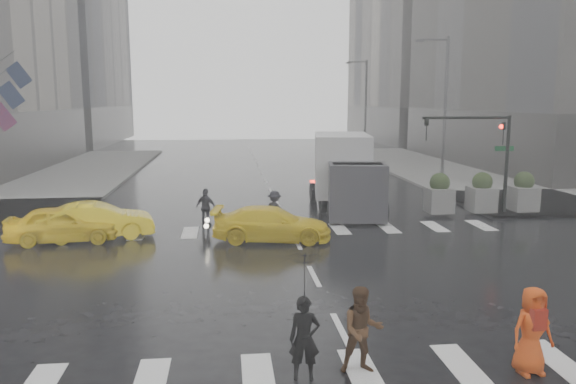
{
  "coord_description": "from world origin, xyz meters",
  "views": [
    {
      "loc": [
        -2.52,
        -15.83,
        5.15
      ],
      "look_at": [
        -0.55,
        2.0,
        2.22
      ],
      "focal_mm": 35.0,
      "sensor_mm": 36.0,
      "label": 1
    }
  ],
  "objects": [
    {
      "name": "ground",
      "position": [
        0.0,
        0.0,
        0.0
      ],
      "size": [
        120.0,
        120.0,
        0.0
      ],
      "primitive_type": "plane",
      "color": "black",
      "rests_on": "ground"
    },
    {
      "name": "sidewalk_ne",
      "position": [
        19.5,
        17.5,
        0.07
      ],
      "size": [
        35.0,
        35.0,
        0.15
      ],
      "primitive_type": "cube",
      "color": "slate",
      "rests_on": "ground"
    },
    {
      "name": "building_ne_far",
      "position": [
        29.0,
        56.0,
        16.27
      ],
      "size": [
        26.05,
        26.05,
        36.0
      ],
      "color": "#A79F92",
      "rests_on": "ground"
    },
    {
      "name": "road_markings",
      "position": [
        0.0,
        0.0,
        0.01
      ],
      "size": [
        18.0,
        48.0,
        0.01
      ],
      "primitive_type": null,
      "color": "silver",
      "rests_on": "ground"
    },
    {
      "name": "traffic_signal_pole",
      "position": [
        9.01,
        8.01,
        3.22
      ],
      "size": [
        4.45,
        0.42,
        4.5
      ],
      "color": "black",
      "rests_on": "ground"
    },
    {
      "name": "street_lamp_near",
      "position": [
        10.87,
        18.0,
        4.95
      ],
      "size": [
        2.15,
        0.22,
        9.0
      ],
      "color": "#59595B",
      "rests_on": "ground"
    },
    {
      "name": "street_lamp_far",
      "position": [
        10.87,
        38.0,
        4.95
      ],
      "size": [
        2.15,
        0.22,
        9.0
      ],
      "color": "#59595B",
      "rests_on": "ground"
    },
    {
      "name": "planter_west",
      "position": [
        7.0,
        8.2,
        0.98
      ],
      "size": [
        1.1,
        1.1,
        1.8
      ],
      "color": "slate",
      "rests_on": "ground"
    },
    {
      "name": "planter_mid",
      "position": [
        9.0,
        8.2,
        0.98
      ],
      "size": [
        1.1,
        1.1,
        1.8
      ],
      "color": "slate",
      "rests_on": "ground"
    },
    {
      "name": "planter_east",
      "position": [
        11.0,
        8.2,
        0.98
      ],
      "size": [
        1.1,
        1.1,
        1.8
      ],
      "color": "slate",
      "rests_on": "ground"
    },
    {
      "name": "flag_cluster",
      "position": [
        -15.08,
        18.5,
        5.64
      ],
      "size": [
        2.87,
        3.06,
        4.69
      ],
      "color": "#59595B",
      "rests_on": "ground"
    },
    {
      "name": "pedestrian_black",
      "position": [
        -1.14,
        -6.11,
        1.64
      ],
      "size": [
        1.06,
        1.08,
        2.43
      ],
      "rotation": [
        0.0,
        0.0,
        -0.11
      ],
      "color": "black",
      "rests_on": "ground"
    },
    {
      "name": "pedestrian_brown",
      "position": [
        -0.01,
        -5.97,
        0.84
      ],
      "size": [
        0.83,
        0.66,
        1.69
      ],
      "primitive_type": "imported",
      "rotation": [
        0.0,
        0.0,
        -0.02
      ],
      "color": "#422A17",
      "rests_on": "ground"
    },
    {
      "name": "pedestrian_orange",
      "position": [
        3.17,
        -6.36,
        0.86
      ],
      "size": [
        0.89,
        0.63,
        1.7
      ],
      "rotation": [
        0.0,
        0.0,
        0.11
      ],
      "color": "#D4420E",
      "rests_on": "ground"
    },
    {
      "name": "pedestrian_far_a",
      "position": [
        -3.39,
        7.13,
        0.79
      ],
      "size": [
        1.08,
        0.93,
        1.57
      ],
      "primitive_type": "imported",
      "rotation": [
        0.0,
        0.0,
        2.65
      ],
      "color": "black",
      "rests_on": "ground"
    },
    {
      "name": "pedestrian_far_b",
      "position": [
        -0.63,
        6.28,
        0.78
      ],
      "size": [
        1.15,
        1.0,
        1.56
      ],
      "primitive_type": "imported",
      "rotation": [
        0.0,
        0.0,
        2.59
      ],
      "color": "black",
      "rests_on": "ground"
    },
    {
      "name": "taxi_front",
      "position": [
        -8.52,
        5.04,
        0.68
      ],
      "size": [
        4.1,
        1.98,
        1.35
      ],
      "primitive_type": "imported",
      "rotation": [
        0.0,
        0.0,
        1.67
      ],
      "color": "yellow",
      "rests_on": "ground"
    },
    {
      "name": "taxi_mid",
      "position": [
        -7.39,
        5.45,
        0.68
      ],
      "size": [
        4.33,
        2.25,
        1.36
      ],
      "primitive_type": "imported",
      "rotation": [
        0.0,
        0.0,
        1.78
      ],
      "color": "yellow",
      "rests_on": "ground"
    },
    {
      "name": "taxi_rear",
      "position": [
        -0.89,
        4.4,
        0.63
      ],
      "size": [
        4.07,
        2.31,
        1.27
      ],
      "primitive_type": "imported",
      "rotation": [
        0.0,
        0.0,
        1.43
      ],
      "color": "yellow",
      "rests_on": "ground"
    },
    {
      "name": "box_truck",
      "position": [
        3.0,
        9.74,
        1.9
      ],
      "size": [
        2.51,
        6.69,
        3.56
      ],
      "rotation": [
        0.0,
        0.0,
        -0.15
      ],
      "color": "silver",
      "rests_on": "ground"
    }
  ]
}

